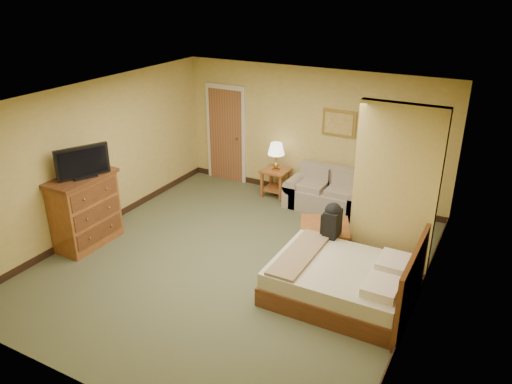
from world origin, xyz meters
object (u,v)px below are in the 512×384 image
Objects in this scene: coffee_table at (324,233)px; bed at (345,281)px; dresser at (85,210)px; loveseat at (327,196)px.

coffee_table is 0.52× the size of bed.
dresser reaches higher than bed.
dresser is at bearing -156.04° from coffee_table.
dresser reaches higher than coffee_table.
coffee_table is at bearing 123.92° from bed.
loveseat is at bearing 115.41° from bed.
loveseat is 4.42m from dresser.
dresser reaches higher than loveseat.
bed is (1.27, -2.67, 0.02)m from loveseat.
loveseat is 1.29× the size of dresser.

